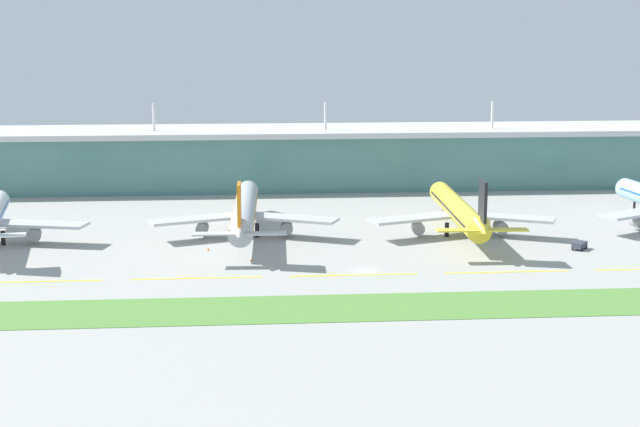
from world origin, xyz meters
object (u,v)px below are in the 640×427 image
safety_cone_nose_front (251,260)px  airliner_far_middle (459,211)px  airliner_near_middle (244,212)px  pushback_tug (579,245)px  safety_cone_left_wingtip (208,249)px

safety_cone_nose_front → airliner_far_middle: bearing=23.8°
airliner_near_middle → pushback_tug: (81.15, -21.37, -5.36)m
airliner_near_middle → safety_cone_nose_front: (1.46, -27.03, -6.11)m
airliner_far_middle → pushback_tug: 32.00m
airliner_near_middle → safety_cone_nose_front: size_ratio=100.81×
airliner_far_middle → safety_cone_nose_front: bearing=-156.2°
airliner_far_middle → safety_cone_left_wingtip: 65.53m
pushback_tug → airliner_near_middle: bearing=165.2°
pushback_tug → safety_cone_left_wingtip: (-89.99, 6.00, -0.75)m
safety_cone_nose_front → pushback_tug: bearing=4.1°
airliner_near_middle → airliner_far_middle: size_ratio=1.09×
pushback_tug → safety_cone_nose_front: bearing=-175.9°
airliner_near_middle → safety_cone_nose_front: 27.75m
airliner_far_middle → safety_cone_left_wingtip: size_ratio=92.57×
pushback_tug → safety_cone_left_wingtip: pushback_tug is taller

